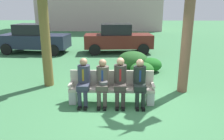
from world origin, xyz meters
TOP-DOWN VIEW (x-y plane):
  - ground_plane at (0.00, 0.00)m, footprint 80.00×80.00m
  - park_bench at (-0.35, 0.16)m, footprint 2.35×0.44m
  - seated_man_leftmost at (-1.11, 0.03)m, footprint 0.34×0.72m
  - seated_man_centerleft at (-0.59, 0.02)m, footprint 0.34×0.72m
  - seated_man_centerright at (-0.11, 0.03)m, footprint 0.34×0.72m
  - seated_man_rightmost at (0.42, 0.03)m, footprint 0.34×0.72m
  - shrub_near_bench at (0.74, 2.54)m, footprint 0.92×0.84m
  - shrub_mid_lawn at (1.17, 3.30)m, footprint 0.93×0.85m
  - shrub_far_lawn at (0.45, 3.52)m, footprint 1.30×1.19m
  - parked_car_near at (-5.09, 7.03)m, footprint 4.01×1.96m
  - parked_car_far at (-0.23, 7.26)m, footprint 4.01×1.96m

SIDE VIEW (x-z plane):
  - ground_plane at x=0.00m, z-range 0.00..0.00m
  - shrub_near_bench at x=0.74m, z-range 0.00..0.57m
  - shrub_mid_lawn at x=1.17m, z-range 0.00..0.58m
  - shrub_far_lawn at x=0.45m, z-range 0.00..0.81m
  - park_bench at x=-0.35m, z-range -0.01..0.89m
  - seated_man_centerleft at x=-0.59m, z-range 0.07..1.34m
  - seated_man_rightmost at x=0.42m, z-range 0.08..1.35m
  - seated_man_leftmost at x=-1.11m, z-range 0.08..1.36m
  - seated_man_centerright at x=-0.11m, z-range 0.08..1.38m
  - parked_car_near at x=-5.09m, z-range 0.00..1.68m
  - parked_car_far at x=-0.23m, z-range 0.00..1.68m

